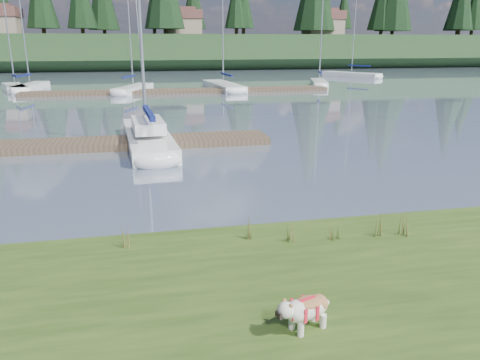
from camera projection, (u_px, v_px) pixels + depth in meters
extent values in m
plane|color=slate|center=(157.00, 93.00, 39.88)|extent=(200.00, 200.00, 0.00)
cube|color=#1C3419|center=(147.00, 52.00, 79.51)|extent=(200.00, 20.00, 5.00)
cylinder|color=silver|center=(301.00, 329.00, 6.45)|extent=(0.10, 0.10, 0.20)
cylinder|color=silver|center=(292.00, 322.00, 6.61)|extent=(0.10, 0.10, 0.20)
cylinder|color=silver|center=(323.00, 321.00, 6.65)|extent=(0.10, 0.10, 0.20)
cylinder|color=silver|center=(314.00, 314.00, 6.81)|extent=(0.10, 0.10, 0.20)
ellipsoid|color=silver|center=(309.00, 308.00, 6.58)|extent=(0.74, 0.53, 0.31)
ellipsoid|color=#A26D3D|center=(309.00, 302.00, 6.55)|extent=(0.54, 0.45, 0.11)
ellipsoid|color=silver|center=(286.00, 310.00, 6.35)|extent=(0.30, 0.30, 0.23)
cube|color=black|center=(280.00, 315.00, 6.31)|extent=(0.10, 0.13, 0.09)
cube|color=white|center=(148.00, 140.00, 19.92)|extent=(2.24, 7.71, 0.70)
ellipsoid|color=white|center=(141.00, 125.00, 23.43)|extent=(1.80, 2.18, 0.70)
cube|color=navy|center=(149.00, 113.00, 18.51)|extent=(0.43, 3.46, 0.20)
cube|color=white|center=(148.00, 125.00, 19.32)|extent=(1.40, 2.84, 0.45)
cube|color=#4C3D2C|center=(78.00, 145.00, 19.35)|extent=(16.00, 2.00, 0.30)
cube|color=#4C3D2C|center=(180.00, 91.00, 40.23)|extent=(26.00, 2.20, 0.30)
cube|color=white|center=(15.00, 89.00, 41.18)|extent=(3.64, 6.51, 0.70)
ellipsoid|color=white|center=(10.00, 86.00, 43.77)|extent=(1.93, 2.13, 0.70)
cylinder|color=silver|center=(7.00, 24.00, 39.63)|extent=(0.12, 0.12, 9.71)
cube|color=navy|center=(15.00, 76.00, 40.14)|extent=(1.09, 2.45, 0.20)
cube|color=white|center=(30.00, 88.00, 42.28)|extent=(2.38, 6.59, 0.70)
ellipsoid|color=white|center=(43.00, 85.00, 45.36)|extent=(1.64, 1.94, 0.70)
cylinder|color=silver|center=(22.00, 22.00, 40.68)|extent=(0.12, 0.12, 10.07)
cube|color=navy|center=(25.00, 75.00, 41.10)|extent=(0.57, 2.56, 0.20)
cube|color=white|center=(133.00, 90.00, 40.54)|extent=(3.59, 6.46, 0.70)
ellipsoid|color=white|center=(146.00, 86.00, 43.55)|extent=(1.91, 2.11, 0.70)
cylinder|color=silver|center=(129.00, 22.00, 38.95)|extent=(0.12, 0.12, 10.00)
cube|color=navy|center=(129.00, 77.00, 39.38)|extent=(1.08, 2.44, 0.20)
cube|color=white|center=(223.00, 87.00, 43.16)|extent=(2.78, 8.65, 0.70)
ellipsoid|color=white|center=(212.00, 83.00, 47.04)|extent=(2.08, 2.49, 0.70)
cylinder|color=silver|center=(223.00, 5.00, 41.13)|extent=(0.12, 0.12, 13.07)
cube|color=navy|center=(227.00, 75.00, 41.77)|extent=(0.54, 3.38, 0.20)
cube|color=white|center=(319.00, 84.00, 46.08)|extent=(2.98, 6.02, 0.70)
ellipsoid|color=white|center=(317.00, 81.00, 48.89)|extent=(1.69, 1.91, 0.70)
cylinder|color=silver|center=(322.00, 29.00, 44.62)|extent=(0.12, 0.12, 9.07)
cube|color=navy|center=(320.00, 72.00, 44.98)|extent=(0.87, 2.30, 0.20)
cube|color=white|center=(351.00, 75.00, 57.91)|extent=(5.51, 7.33, 0.70)
ellipsoid|color=white|center=(326.00, 74.00, 60.52)|extent=(2.50, 2.63, 0.70)
cylinder|color=silver|center=(355.00, 22.00, 56.13)|extent=(0.12, 0.12, 11.31)
cube|color=navy|center=(359.00, 66.00, 56.86)|extent=(1.78, 2.66, 0.20)
cone|color=#475B23|center=(249.00, 226.00, 9.59)|extent=(0.03, 0.03, 0.57)
cone|color=brown|center=(254.00, 229.00, 9.56)|extent=(0.03, 0.03, 0.46)
cone|color=#475B23|center=(251.00, 224.00, 9.62)|extent=(0.03, 0.03, 0.63)
cone|color=brown|center=(255.00, 230.00, 9.61)|extent=(0.03, 0.03, 0.40)
cone|color=#475B23|center=(250.00, 228.00, 9.52)|extent=(0.03, 0.03, 0.51)
cone|color=#475B23|center=(288.00, 231.00, 9.48)|extent=(0.03, 0.03, 0.45)
cone|color=brown|center=(294.00, 234.00, 9.45)|extent=(0.03, 0.03, 0.36)
cone|color=#475B23|center=(290.00, 229.00, 9.52)|extent=(0.03, 0.03, 0.49)
cone|color=brown|center=(295.00, 234.00, 9.50)|extent=(0.03, 0.03, 0.31)
cone|color=#475B23|center=(290.00, 233.00, 9.42)|extent=(0.03, 0.03, 0.40)
cone|color=#475B23|center=(376.00, 224.00, 9.74)|extent=(0.03, 0.03, 0.52)
cone|color=brown|center=(382.00, 227.00, 9.71)|extent=(0.03, 0.03, 0.42)
cone|color=#475B23|center=(378.00, 222.00, 9.77)|extent=(0.03, 0.03, 0.58)
cone|color=brown|center=(383.00, 227.00, 9.76)|extent=(0.03, 0.03, 0.37)
cone|color=#475B23|center=(379.00, 226.00, 9.68)|extent=(0.03, 0.03, 0.47)
cone|color=#475B23|center=(124.00, 235.00, 9.23)|extent=(0.03, 0.03, 0.50)
cone|color=brown|center=(129.00, 238.00, 9.20)|extent=(0.03, 0.03, 0.40)
cone|color=#475B23|center=(127.00, 233.00, 9.26)|extent=(0.03, 0.03, 0.55)
cone|color=brown|center=(131.00, 238.00, 9.25)|extent=(0.03, 0.03, 0.35)
cone|color=#475B23|center=(125.00, 237.00, 9.17)|extent=(0.03, 0.03, 0.45)
cone|color=#475B23|center=(332.00, 232.00, 9.57)|extent=(0.03, 0.03, 0.34)
cone|color=brown|center=(338.00, 234.00, 9.53)|extent=(0.03, 0.03, 0.27)
cone|color=#475B23|center=(334.00, 230.00, 9.60)|extent=(0.03, 0.03, 0.38)
cone|color=brown|center=(339.00, 234.00, 9.58)|extent=(0.03, 0.03, 0.24)
cone|color=#475B23|center=(334.00, 234.00, 9.50)|extent=(0.03, 0.03, 0.31)
cone|color=#475B23|center=(400.00, 222.00, 9.77)|extent=(0.03, 0.03, 0.56)
cone|color=brown|center=(406.00, 226.00, 9.74)|extent=(0.03, 0.03, 0.45)
cone|color=#475B23|center=(402.00, 220.00, 9.80)|extent=(0.03, 0.03, 0.62)
cone|color=brown|center=(406.00, 226.00, 9.80)|extent=(0.03, 0.03, 0.40)
cone|color=#475B23|center=(403.00, 225.00, 9.71)|extent=(0.03, 0.03, 0.51)
cube|color=#33281C|center=(211.00, 241.00, 10.21)|extent=(60.00, 0.50, 0.14)
cylinder|color=#382619|center=(83.00, 31.00, 75.64)|extent=(0.60, 0.60, 1.80)
cylinder|color=#382619|center=(166.00, 30.00, 72.56)|extent=(0.60, 0.60, 1.80)
cylinder|color=#382619|center=(236.00, 31.00, 78.66)|extent=(0.60, 0.60, 1.80)
cone|color=black|center=(236.00, 0.00, 77.25)|extent=(3.96, 3.96, 9.00)
cylinder|color=#382619|center=(314.00, 31.00, 79.34)|extent=(0.60, 0.60, 1.80)
cylinder|color=#382619|center=(381.00, 32.00, 84.90)|extent=(0.60, 0.60, 1.80)
cylinder|color=#382619|center=(458.00, 32.00, 83.69)|extent=(0.60, 0.60, 1.80)
cube|color=gray|center=(182.00, 28.00, 77.70)|extent=(6.00, 5.00, 2.80)
cube|color=brown|center=(182.00, 14.00, 77.10)|extent=(6.30, 5.30, 1.40)
cube|color=brown|center=(182.00, 9.00, 76.87)|extent=(4.20, 3.60, 0.70)
cube|color=gray|center=(323.00, 28.00, 80.52)|extent=(6.00, 5.00, 2.80)
cube|color=brown|center=(323.00, 15.00, 79.93)|extent=(6.30, 5.30, 1.40)
cube|color=brown|center=(324.00, 10.00, 79.70)|extent=(4.20, 3.60, 0.70)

